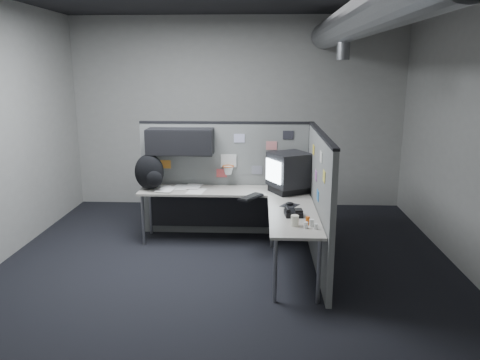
{
  "coord_description": "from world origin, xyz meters",
  "views": [
    {
      "loc": [
        0.4,
        -5.19,
        2.35
      ],
      "look_at": [
        0.15,
        0.35,
        1.02
      ],
      "focal_mm": 35.0,
      "sensor_mm": 36.0,
      "label": 1
    }
  ],
  "objects_px": {
    "monitor": "(289,172)",
    "backpack": "(150,173)",
    "phone": "(293,212)",
    "keyboard": "(251,197)",
    "desk": "(241,204)"
  },
  "relations": [
    {
      "from": "phone",
      "to": "backpack",
      "type": "xyz_separation_m",
      "value": [
        -1.88,
        1.08,
        0.2
      ]
    },
    {
      "from": "monitor",
      "to": "keyboard",
      "type": "relative_size",
      "value": 1.54
    },
    {
      "from": "monitor",
      "to": "desk",
      "type": "bearing_deg",
      "value": -146.52
    },
    {
      "from": "monitor",
      "to": "backpack",
      "type": "height_order",
      "value": "monitor"
    },
    {
      "from": "keyboard",
      "to": "monitor",
      "type": "bearing_deg",
      "value": 20.85
    },
    {
      "from": "monitor",
      "to": "backpack",
      "type": "xyz_separation_m",
      "value": [
        -1.89,
        0.05,
        -0.04
      ]
    },
    {
      "from": "keyboard",
      "to": "backpack",
      "type": "distance_m",
      "value": 1.46
    },
    {
      "from": "phone",
      "to": "keyboard",
      "type": "bearing_deg",
      "value": 129.87
    },
    {
      "from": "keyboard",
      "to": "phone",
      "type": "relative_size",
      "value": 1.82
    },
    {
      "from": "desk",
      "to": "keyboard",
      "type": "xyz_separation_m",
      "value": [
        0.14,
        -0.14,
        0.13
      ]
    },
    {
      "from": "backpack",
      "to": "phone",
      "type": "bearing_deg",
      "value": -47.15
    },
    {
      "from": "phone",
      "to": "backpack",
      "type": "distance_m",
      "value": 2.18
    },
    {
      "from": "phone",
      "to": "backpack",
      "type": "relative_size",
      "value": 0.46
    },
    {
      "from": "monitor",
      "to": "phone",
      "type": "relative_size",
      "value": 2.82
    },
    {
      "from": "monitor",
      "to": "backpack",
      "type": "relative_size",
      "value": 1.3
    }
  ]
}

